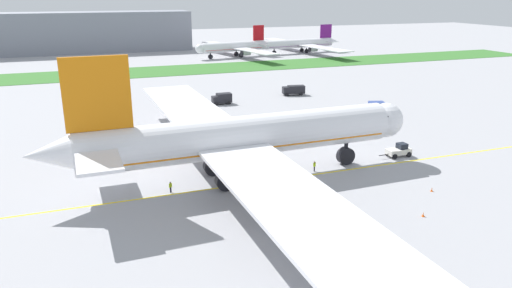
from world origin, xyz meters
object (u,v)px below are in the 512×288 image
at_px(traffic_cone_port_wing, 423,214).
at_px(service_truck_fuel_bowser, 294,90).
at_px(service_truck_baggage_loader, 378,108).
at_px(airliner_foreground, 237,138).
at_px(traffic_cone_near_nose, 432,189).
at_px(pushback_tug, 399,151).
at_px(service_truck_catering_van, 222,98).
at_px(ground_crew_wingwalker_port, 314,165).
at_px(parked_airliner_far_left, 235,47).
at_px(ground_crew_marshaller_front, 170,186).
at_px(parked_airliner_far_centre, 301,44).

relative_size(traffic_cone_port_wing, service_truck_fuel_bowser, 0.09).
relative_size(service_truck_baggage_loader, service_truck_fuel_bowser, 0.79).
relative_size(airliner_foreground, traffic_cone_near_nose, 155.75).
relative_size(airliner_foreground, pushback_tug, 15.07).
bearing_deg(service_truck_catering_van, traffic_cone_near_nose, -79.18).
bearing_deg(airliner_foreground, ground_crew_wingwalker_port, -4.27).
bearing_deg(parked_airliner_far_left, ground_crew_marshaller_front, -111.44).
height_order(traffic_cone_port_wing, parked_airliner_far_left, parked_airliner_far_left).
height_order(ground_crew_wingwalker_port, ground_crew_marshaller_front, ground_crew_wingwalker_port).
bearing_deg(service_truck_catering_van, ground_crew_marshaller_front, -113.85).
bearing_deg(airliner_foreground, parked_airliner_far_left, 72.28).
distance_m(airliner_foreground, traffic_cone_port_wing, 27.45).
height_order(traffic_cone_near_nose, service_truck_catering_van, service_truck_catering_van).
height_order(ground_crew_marshaller_front, service_truck_catering_van, service_truck_catering_van).
distance_m(ground_crew_wingwalker_port, service_truck_catering_van, 50.44).
relative_size(traffic_cone_port_wing, service_truck_catering_van, 0.12).
height_order(service_truck_baggage_loader, parked_airliner_far_left, parked_airliner_far_left).
distance_m(pushback_tug, service_truck_fuel_bowser, 52.86).
bearing_deg(parked_airliner_far_centre, airliner_foreground, -118.69).
distance_m(service_truck_baggage_loader, parked_airliner_far_left, 108.21).
relative_size(pushback_tug, service_truck_baggage_loader, 1.21).
distance_m(pushback_tug, service_truck_baggage_loader, 28.41).
distance_m(traffic_cone_near_nose, service_truck_catering_van, 64.41).
bearing_deg(service_truck_fuel_bowser, airliner_foreground, -122.13).
distance_m(service_truck_baggage_loader, service_truck_catering_van, 37.96).
xyz_separation_m(airliner_foreground, service_truck_baggage_loader, (41.94, 25.97, -4.85)).
distance_m(ground_crew_marshaller_front, parked_airliner_far_centre, 163.95).
relative_size(traffic_cone_near_nose, traffic_cone_port_wing, 1.00).
height_order(service_truck_baggage_loader, service_truck_catering_van, service_truck_baggage_loader).
relative_size(ground_crew_marshaller_front, service_truck_baggage_loader, 0.32).
relative_size(ground_crew_wingwalker_port, ground_crew_marshaller_front, 1.06).
height_order(pushback_tug, ground_crew_wingwalker_port, pushback_tug).
height_order(traffic_cone_port_wing, service_truck_catering_van, service_truck_catering_van).
bearing_deg(service_truck_catering_van, service_truck_fuel_bowser, 10.05).
xyz_separation_m(airliner_foreground, ground_crew_marshaller_front, (-10.34, -1.36, -5.57)).
xyz_separation_m(ground_crew_wingwalker_port, service_truck_catering_van, (-0.14, 50.44, 0.44)).
relative_size(traffic_cone_port_wing, service_truck_baggage_loader, 0.12).
xyz_separation_m(airliner_foreground, traffic_cone_near_nose, (24.25, -13.74, -6.25)).
bearing_deg(traffic_cone_near_nose, parked_airliner_far_left, 82.82).
relative_size(ground_crew_marshaller_front, parked_airliner_far_centre, 0.02).
xyz_separation_m(airliner_foreground, parked_airliner_far_centre, (75.64, 138.20, -2.36)).
relative_size(ground_crew_wingwalker_port, traffic_cone_port_wing, 2.89).
distance_m(airliner_foreground, service_truck_baggage_loader, 49.56).
distance_m(ground_crew_marshaller_front, parked_airliner_far_left, 145.62).
bearing_deg(service_truck_catering_van, service_truck_baggage_loader, -38.34).
xyz_separation_m(traffic_cone_near_nose, service_truck_fuel_bowser, (9.22, 67.03, 1.16)).
relative_size(pushback_tug, ground_crew_marshaller_front, 3.77).
bearing_deg(pushback_tug, parked_airliner_far_centre, 71.33).
distance_m(traffic_cone_port_wing, parked_airliner_far_centre, 168.29).
bearing_deg(traffic_cone_port_wing, traffic_cone_near_nose, 43.89).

